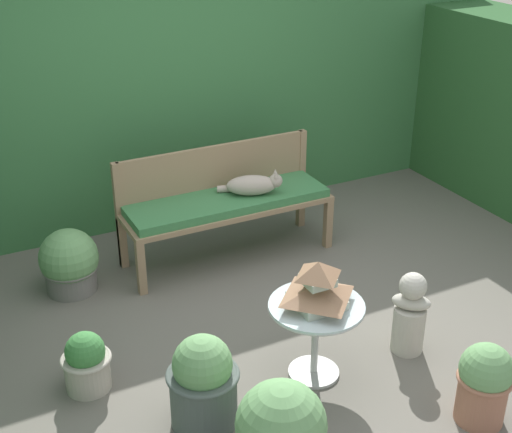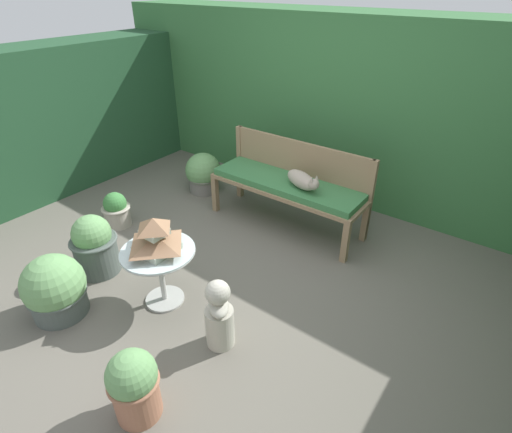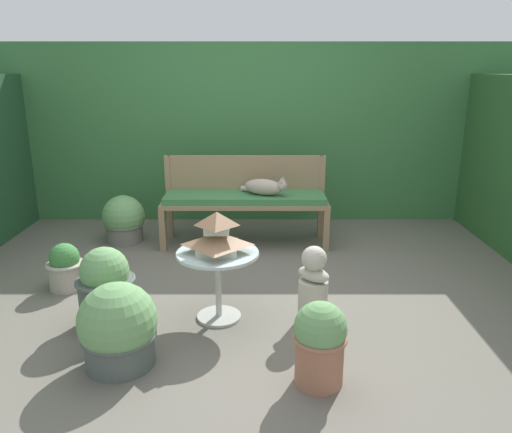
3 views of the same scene
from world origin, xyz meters
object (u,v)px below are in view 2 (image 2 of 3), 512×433
at_px(potted_plant_hedge_corner, 203,174).
at_px(potted_plant_patio_mid, 55,289).
at_px(pagoda_birdhouse, 155,237).
at_px(garden_bust, 219,316).
at_px(potted_plant_table_far, 116,210).
at_px(patio_table, 159,262).
at_px(potted_plant_table_near, 134,385).
at_px(garden_bench, 287,187).
at_px(potted_plant_bench_left, 94,245).
at_px(cat, 302,180).

height_order(potted_plant_hedge_corner, potted_plant_patio_mid, potted_plant_patio_mid).
xyz_separation_m(pagoda_birdhouse, potted_plant_hedge_corner, (-1.11, 1.67, -0.41)).
distance_m(garden_bust, potted_plant_table_far, 2.05).
xyz_separation_m(patio_table, potted_plant_table_near, (0.63, -0.78, -0.14)).
bearing_deg(garden_bust, garden_bench, 150.51).
height_order(patio_table, pagoda_birdhouse, pagoda_birdhouse).
bearing_deg(potted_plant_patio_mid, potted_plant_table_far, 123.49).
bearing_deg(patio_table, garden_bust, -5.23).
distance_m(potted_plant_bench_left, potted_plant_patio_mid, 0.55).
bearing_deg(potted_plant_bench_left, garden_bust, 0.92).
relative_size(garden_bench, potted_plant_hedge_corner, 3.41).
xyz_separation_m(potted_plant_bench_left, potted_plant_patio_mid, (0.22, -0.51, -0.03)).
relative_size(garden_bench, potted_plant_bench_left, 2.92).
distance_m(potted_plant_hedge_corner, potted_plant_bench_left, 1.79).
distance_m(patio_table, potted_plant_table_near, 1.02).
bearing_deg(potted_plant_table_far, potted_plant_table_near, -33.85).
relative_size(potted_plant_bench_left, potted_plant_patio_mid, 1.08).
xyz_separation_m(cat, patio_table, (-0.36, -1.56, -0.21)).
distance_m(potted_plant_patio_mid, potted_plant_table_far, 1.32).
distance_m(potted_plant_patio_mid, potted_plant_table_near, 1.21).
bearing_deg(potted_plant_patio_mid, potted_plant_hedge_corner, 103.50).
bearing_deg(cat, potted_plant_bench_left, -103.45).
xyz_separation_m(potted_plant_hedge_corner, potted_plant_patio_mid, (0.54, -2.27, 0.02)).
relative_size(patio_table, potted_plant_hedge_corner, 1.19).
bearing_deg(garden_bench, pagoda_birdhouse, -95.52).
bearing_deg(pagoda_birdhouse, potted_plant_table_far, 158.48).
height_order(patio_table, potted_plant_hedge_corner, patio_table).
relative_size(cat, potted_plant_table_far, 1.20).
bearing_deg(garden_bench, cat, -12.42).
height_order(garden_bust, potted_plant_hedge_corner, garden_bust).
bearing_deg(potted_plant_hedge_corner, garden_bench, -2.95).
bearing_deg(patio_table, potted_plant_table_near, -51.00).
height_order(garden_bench, patio_table, garden_bench).
xyz_separation_m(patio_table, potted_plant_bench_left, (-0.78, -0.09, -0.12)).
distance_m(patio_table, garden_bust, 0.69).
bearing_deg(cat, potted_plant_hedge_corner, -163.04).
bearing_deg(potted_plant_table_far, garden_bust, -16.20).
bearing_deg(pagoda_birdhouse, potted_plant_hedge_corner, 123.48).
bearing_deg(potted_plant_bench_left, potted_plant_patio_mid, -66.76).
xyz_separation_m(garden_bench, garden_bust, (0.52, -1.67, -0.19)).
distance_m(pagoda_birdhouse, potted_plant_patio_mid, 0.91).
bearing_deg(potted_plant_patio_mid, garden_bust, 23.24).
relative_size(garden_bench, potted_plant_patio_mid, 3.15).
bearing_deg(garden_bust, cat, 144.16).
distance_m(cat, garden_bust, 1.69).
distance_m(garden_bench, patio_table, 1.62).
bearing_deg(potted_plant_table_near, potted_plant_bench_left, 153.78).
relative_size(cat, pagoda_birdhouse, 1.25).
relative_size(cat, garden_bust, 0.81).
bearing_deg(potted_plant_table_far, garden_bench, 37.18).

